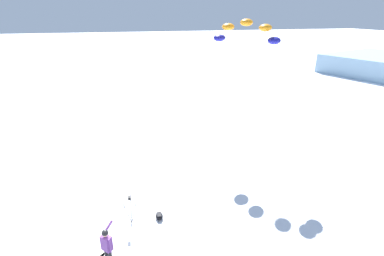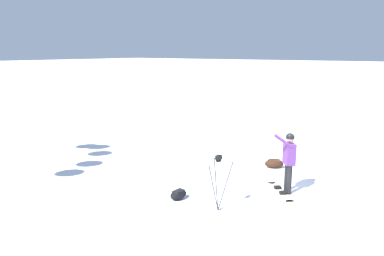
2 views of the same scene
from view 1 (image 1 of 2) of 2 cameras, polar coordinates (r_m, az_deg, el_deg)
snowboarder at (r=11.86m, az=-16.91°, el=-21.70°), size 0.54×0.76×1.82m
traction_kite at (r=18.68m, az=10.91°, el=18.78°), size 3.64×3.93×1.43m
camera_tripod at (r=13.58m, az=-12.47°, el=-14.99°), size 0.61×0.62×1.49m
gear_bag_small at (r=14.20m, az=-6.66°, el=-17.35°), size 0.37×0.58×0.26m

